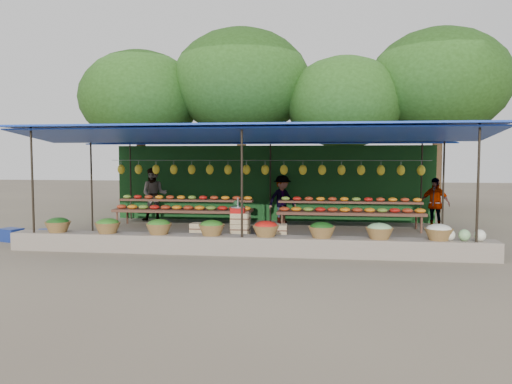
# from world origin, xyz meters

# --- Properties ---
(ground) EXTENTS (60.00, 60.00, 0.00)m
(ground) POSITION_xyz_m (0.00, 0.00, 0.00)
(ground) COLOR brown
(ground) RESTS_ON ground
(stone_curb) EXTENTS (10.60, 0.55, 0.40)m
(stone_curb) POSITION_xyz_m (0.00, -2.75, 0.20)
(stone_curb) COLOR slate
(stone_curb) RESTS_ON ground
(stall_canopy) EXTENTS (10.80, 6.60, 2.82)m
(stall_canopy) POSITION_xyz_m (0.00, 0.06, 2.68)
(stall_canopy) COLOR black
(stall_canopy) RESTS_ON ground
(produce_baskets) EXTENTS (8.98, 0.58, 0.34)m
(produce_baskets) POSITION_xyz_m (-0.10, -2.75, 0.56)
(produce_baskets) COLOR brown
(produce_baskets) RESTS_ON stone_curb
(netting_backdrop) EXTENTS (10.60, 0.06, 2.50)m
(netting_backdrop) POSITION_xyz_m (0.00, 3.15, 1.25)
(netting_backdrop) COLOR #194719
(netting_backdrop) RESTS_ON ground
(tree_row) EXTENTS (16.51, 5.50, 7.12)m
(tree_row) POSITION_xyz_m (0.50, 6.09, 4.70)
(tree_row) COLOR #382A14
(tree_row) RESTS_ON ground
(fruit_table_left) EXTENTS (4.21, 0.95, 0.93)m
(fruit_table_left) POSITION_xyz_m (-2.49, 1.35, 0.61)
(fruit_table_left) COLOR #4F2C1F
(fruit_table_left) RESTS_ON ground
(fruit_table_right) EXTENTS (4.21, 0.95, 0.93)m
(fruit_table_right) POSITION_xyz_m (2.51, 1.35, 0.61)
(fruit_table_right) COLOR #4F2C1F
(fruit_table_right) RESTS_ON ground
(crate_counter) EXTENTS (2.36, 0.35, 0.77)m
(crate_counter) POSITION_xyz_m (-0.28, -1.61, 0.31)
(crate_counter) COLOR #9D805A
(crate_counter) RESTS_ON ground
(weighing_scale) EXTENTS (0.35, 0.35, 0.37)m
(weighing_scale) POSITION_xyz_m (-0.31, -1.61, 0.86)
(weighing_scale) COLOR #B5100E
(weighing_scale) RESTS_ON crate_counter
(vendor_seated) EXTENTS (0.45, 0.38, 1.06)m
(vendor_seated) POSITION_xyz_m (-0.39, -1.28, 0.53)
(vendor_seated) COLOR #1B3D20
(vendor_seated) RESTS_ON ground
(customer_left) EXTENTS (0.95, 0.79, 1.76)m
(customer_left) POSITION_xyz_m (-3.81, 2.44, 0.88)
(customer_left) COLOR slate
(customer_left) RESTS_ON ground
(customer_mid) EXTENTS (1.14, 1.03, 1.53)m
(customer_mid) POSITION_xyz_m (0.42, 2.59, 0.77)
(customer_mid) COLOR slate
(customer_mid) RESTS_ON ground
(customer_right) EXTENTS (0.94, 0.82, 1.52)m
(customer_right) POSITION_xyz_m (4.96, 1.70, 0.76)
(customer_right) COLOR slate
(customer_right) RESTS_ON ground
(blue_crate_front) EXTENTS (0.56, 0.47, 0.29)m
(blue_crate_front) POSITION_xyz_m (-5.22, -1.62, 0.14)
(blue_crate_front) COLOR navy
(blue_crate_front) RESTS_ON ground
(blue_crate_back) EXTENTS (0.64, 0.54, 0.32)m
(blue_crate_back) POSITION_xyz_m (-6.07, -1.86, 0.16)
(blue_crate_back) COLOR navy
(blue_crate_back) RESTS_ON ground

